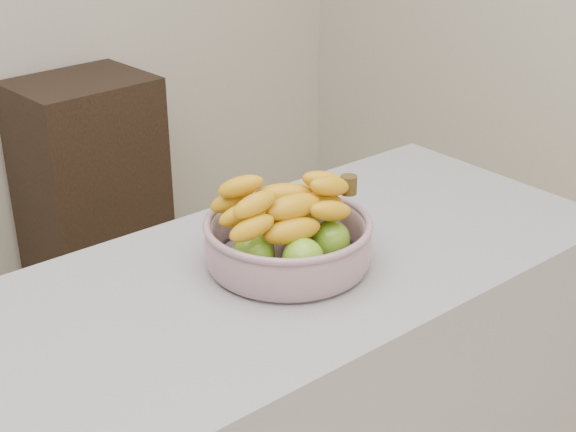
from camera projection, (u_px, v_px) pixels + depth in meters
name	position (u px, v px, depth m)	size (l,w,h in m)	color
cabinet	(92.00, 190.00, 3.01)	(0.47, 0.38, 0.85)	black
fruit_bowl	(288.00, 238.00, 1.48)	(0.31, 0.31, 0.16)	#A4AFC5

